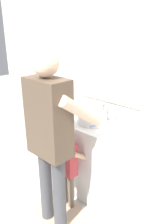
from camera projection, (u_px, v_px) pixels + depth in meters
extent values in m
plane|color=silver|center=(75.00, 200.00, 2.78)|extent=(14.00, 14.00, 0.00)
cube|color=beige|center=(112.00, 77.00, 2.74)|extent=(4.40, 0.08, 2.70)
cube|color=silver|center=(110.00, 70.00, 2.67)|extent=(0.85, 0.02, 0.73)
cube|color=white|center=(93.00, 157.00, 2.83)|extent=(1.32, 0.54, 0.89)
cylinder|color=white|center=(92.00, 118.00, 2.65)|extent=(0.32, 0.32, 0.11)
cylinder|color=silver|center=(92.00, 118.00, 2.64)|extent=(0.26, 0.26, 0.09)
cylinder|color=#B7BABF|center=(104.00, 110.00, 2.78)|extent=(0.03, 0.03, 0.18)
cylinder|color=#B7BABF|center=(101.00, 105.00, 2.71)|extent=(0.02, 0.12, 0.02)
cylinder|color=#B7BABF|center=(99.00, 114.00, 2.85)|extent=(0.04, 0.04, 0.05)
cylinder|color=#B7BABF|center=(109.00, 117.00, 2.76)|extent=(0.04, 0.04, 0.05)
cylinder|color=silver|center=(116.00, 126.00, 2.47)|extent=(0.07, 0.07, 0.09)
cylinder|color=blue|center=(116.00, 122.00, 2.43)|extent=(0.04, 0.03, 0.17)
cube|color=white|center=(117.00, 113.00, 2.40)|extent=(0.01, 0.02, 0.02)
cylinder|color=#B27FC6|center=(69.00, 110.00, 2.85)|extent=(0.06, 0.06, 0.13)
cylinder|color=#2D2D2D|center=(69.00, 104.00, 2.82)|extent=(0.02, 0.02, 0.04)
cube|color=#CCAD8E|center=(59.00, 211.00, 2.61)|extent=(0.64, 0.40, 0.02)
cylinder|color=#6B5B4C|center=(65.00, 188.00, 2.67)|extent=(0.06, 0.06, 0.42)
cylinder|color=#6B5B4C|center=(71.00, 192.00, 2.60)|extent=(0.06, 0.06, 0.42)
cube|color=#B7383D|center=(67.00, 159.00, 2.50)|extent=(0.21, 0.12, 0.36)
sphere|color=#D8A884|center=(66.00, 137.00, 2.41)|extent=(0.12, 0.12, 0.12)
cylinder|color=#D8A884|center=(66.00, 149.00, 2.63)|extent=(0.05, 0.25, 0.20)
cylinder|color=#D8A884|center=(81.00, 156.00, 2.48)|extent=(0.05, 0.25, 0.20)
cylinder|color=#47474C|center=(46.00, 185.00, 2.40)|extent=(0.12, 0.12, 0.81)
cylinder|color=#47474C|center=(59.00, 194.00, 2.28)|extent=(0.12, 0.12, 0.81)
cube|color=brown|center=(49.00, 118.00, 2.08)|extent=(0.40, 0.23, 0.70)
sphere|color=beige|center=(45.00, 63.00, 1.91)|extent=(0.23, 0.23, 0.23)
cylinder|color=beige|center=(49.00, 101.00, 2.32)|extent=(0.10, 0.49, 0.38)
cylinder|color=beige|center=(82.00, 112.00, 2.04)|extent=(0.10, 0.49, 0.38)
cylinder|color=blue|center=(95.00, 126.00, 2.23)|extent=(0.01, 0.14, 0.03)
cube|color=white|center=(100.00, 122.00, 2.28)|extent=(0.01, 0.02, 0.02)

